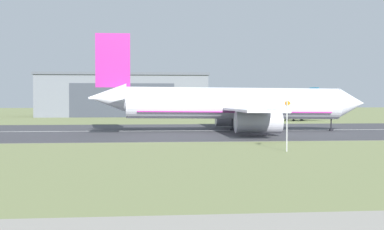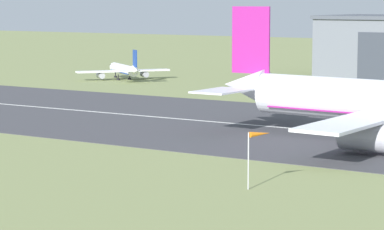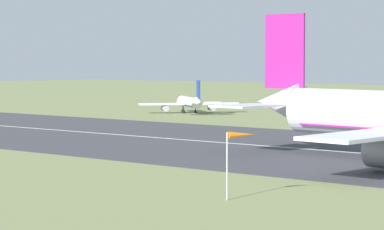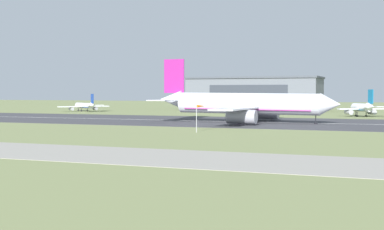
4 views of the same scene
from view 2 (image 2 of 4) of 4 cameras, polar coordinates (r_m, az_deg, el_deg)
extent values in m
cube|color=#3D3D42|center=(146.51, 0.37, -0.36)|extent=(501.27, 54.70, 0.06)
cube|color=silver|center=(146.50, 0.37, -0.34)|extent=(451.15, 0.70, 0.01)
cone|color=silver|center=(137.81, 3.31, 1.86)|extent=(7.21, 5.44, 5.36)
cube|color=silver|center=(114.03, 10.20, -0.41)|extent=(6.76, 23.22, 0.45)
cylinder|color=#A8A8B2|center=(115.50, 11.13, -1.37)|extent=(7.76, 3.80, 3.71)
cube|color=#991E7A|center=(136.81, 3.71, 4.72)|extent=(6.42, 0.40, 10.03)
cube|color=silver|center=(131.14, 1.89, 1.52)|extent=(5.78, 9.13, 0.24)
cube|color=silver|center=(143.95, 5.05, 2.00)|extent=(5.78, 9.13, 0.24)
cylinder|color=white|center=(223.21, -4.31, 2.88)|extent=(15.03, 11.95, 2.38)
cone|color=white|center=(232.35, -4.98, 3.04)|extent=(3.13, 3.19, 2.38)
cone|color=white|center=(213.74, -3.56, 2.81)|extent=(3.57, 3.42, 2.14)
cube|color=black|center=(231.18, -4.90, 3.14)|extent=(2.09, 2.28, 0.44)
cube|color=navy|center=(223.26, -4.31, 2.71)|extent=(13.60, 10.85, 0.20)
cube|color=white|center=(225.46, -2.76, 2.83)|extent=(8.35, 10.02, 0.40)
cylinder|color=#A8A8B2|center=(225.78, -3.01, 2.58)|extent=(3.36, 3.02, 1.47)
cube|color=white|center=(221.85, -5.93, 2.73)|extent=(8.35, 10.02, 0.40)
cylinder|color=#A8A8B2|center=(222.64, -5.76, 2.49)|extent=(3.36, 3.02, 1.47)
cube|color=navy|center=(213.95, -3.60, 3.56)|extent=(2.25, 1.76, 4.04)
cube|color=white|center=(214.67, -2.80, 2.81)|extent=(3.98, 4.27, 0.24)
cube|color=white|center=(212.91, -4.34, 2.77)|extent=(3.98, 4.27, 0.24)
cylinder|color=black|center=(230.31, -4.82, 2.53)|extent=(0.24, 0.24, 1.41)
cylinder|color=black|center=(230.35, -4.82, 2.41)|extent=(0.84, 0.84, 0.44)
cylinder|color=black|center=(223.61, -3.94, 2.40)|extent=(0.24, 0.24, 1.41)
cylinder|color=black|center=(223.65, -3.94, 2.28)|extent=(0.84, 0.84, 0.44)
cylinder|color=black|center=(222.81, -4.65, 2.38)|extent=(0.24, 0.24, 1.41)
cylinder|color=black|center=(222.85, -4.65, 2.25)|extent=(0.84, 0.84, 0.44)
cylinder|color=#B7B7BC|center=(93.08, 3.56, -2.90)|extent=(0.14, 0.14, 5.91)
cone|color=orange|center=(93.44, 4.29, -1.19)|extent=(1.66, 2.52, 0.60)
camera|label=1|loc=(66.51, -39.38, -5.89)|focal=50.00mm
camera|label=3|loc=(20.69, 44.27, -15.14)|focal=85.00mm
camera|label=4|loc=(29.59, -135.10, -25.77)|focal=50.00mm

